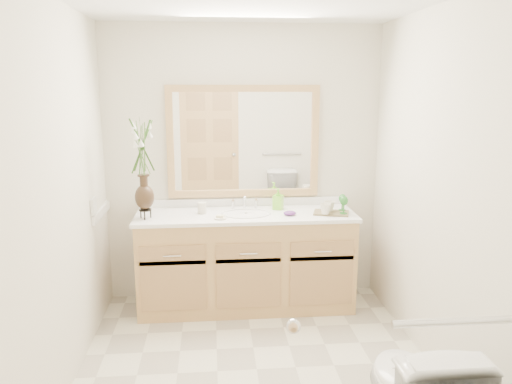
{
  "coord_description": "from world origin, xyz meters",
  "views": [
    {
      "loc": [
        -0.28,
        -3.04,
        1.88
      ],
      "look_at": [
        0.05,
        0.65,
        1.09
      ],
      "focal_mm": 35.0,
      "sensor_mm": 36.0,
      "label": 1
    }
  ],
  "objects": [
    {
      "name": "wall_right",
      "position": [
        1.2,
        0.0,
        1.2
      ],
      "size": [
        0.02,
        2.6,
        2.4
      ],
      "primitive_type": "cube",
      "color": "silver",
      "rests_on": "floor"
    },
    {
      "name": "soap_bottle",
      "position": [
        0.29,
        1.14,
        0.91
      ],
      "size": [
        0.1,
        0.1,
        0.17
      ],
      "primitive_type": "imported",
      "rotation": [
        0.0,
        0.0,
        -0.38
      ],
      "color": "#80DF34",
      "rests_on": "counter"
    },
    {
      "name": "mug_left",
      "position": [
        0.65,
        0.88,
        0.89
      ],
      "size": [
        0.12,
        0.12,
        0.09
      ],
      "primitive_type": "imported",
      "rotation": [
        0.0,
        0.0,
        -0.38
      ],
      "color": "beige",
      "rests_on": "tray"
    },
    {
      "name": "goblet_front",
      "position": [
        0.8,
        0.88,
        0.94
      ],
      "size": [
        0.07,
        0.07,
        0.15
      ],
      "color": "#267426",
      "rests_on": "tray"
    },
    {
      "name": "flower_vase",
      "position": [
        -0.82,
        0.92,
        1.34
      ],
      "size": [
        0.18,
        0.18,
        0.75
      ],
      "rotation": [
        0.0,
        0.0,
        0.06
      ],
      "color": "black",
      "rests_on": "counter"
    },
    {
      "name": "wall_front",
      "position": [
        0.0,
        -1.3,
        1.2
      ],
      "size": [
        2.4,
        0.02,
        2.4
      ],
      "primitive_type": "cube",
      "color": "silver",
      "rests_on": "floor"
    },
    {
      "name": "tray",
      "position": [
        0.71,
        0.94,
        0.84
      ],
      "size": [
        0.33,
        0.26,
        0.01
      ],
      "primitive_type": "cube",
      "rotation": [
        0.0,
        0.0,
        -0.28
      ],
      "color": "brown",
      "rests_on": "counter"
    },
    {
      "name": "tumbler",
      "position": [
        -0.37,
        1.05,
        0.88
      ],
      "size": [
        0.07,
        0.07,
        0.09
      ],
      "primitive_type": "cylinder",
      "color": "beige",
      "rests_on": "counter"
    },
    {
      "name": "switch_plate",
      "position": [
        -1.19,
        0.76,
        0.98
      ],
      "size": [
        0.02,
        0.12,
        0.12
      ],
      "primitive_type": "cube",
      "color": "white",
      "rests_on": "wall_left"
    },
    {
      "name": "vanity",
      "position": [
        0.0,
        1.01,
        0.4
      ],
      "size": [
        1.8,
        0.55,
        0.8
      ],
      "color": "tan",
      "rests_on": "floor"
    },
    {
      "name": "sink",
      "position": [
        0.0,
        1.0,
        0.78
      ],
      "size": [
        0.38,
        0.34,
        0.23
      ],
      "color": "white",
      "rests_on": "counter"
    },
    {
      "name": "mirror",
      "position": [
        0.0,
        1.28,
        1.41
      ],
      "size": [
        1.32,
        0.04,
        0.97
      ],
      "color": "white",
      "rests_on": "wall_back"
    },
    {
      "name": "soap_dish",
      "position": [
        -0.22,
        0.85,
        0.84
      ],
      "size": [
        0.1,
        0.1,
        0.03
      ],
      "color": "beige",
      "rests_on": "counter"
    },
    {
      "name": "counter",
      "position": [
        0.0,
        1.01,
        0.82
      ],
      "size": [
        1.84,
        0.57,
        0.03
      ],
      "primitive_type": "cube",
      "color": "white",
      "rests_on": "vanity"
    },
    {
      "name": "wall_back",
      "position": [
        0.0,
        1.3,
        1.2
      ],
      "size": [
        2.4,
        0.02,
        2.4
      ],
      "primitive_type": "cube",
      "color": "silver",
      "rests_on": "floor"
    },
    {
      "name": "goblet_back",
      "position": [
        0.82,
        0.99,
        0.94
      ],
      "size": [
        0.06,
        0.06,
        0.14
      ],
      "color": "#267426",
      "rests_on": "tray"
    },
    {
      "name": "door",
      "position": [
        -0.3,
        -1.29,
        1.0
      ],
      "size": [
        0.8,
        0.03,
        2.0
      ],
      "primitive_type": "cube",
      "color": "tan",
      "rests_on": "floor"
    },
    {
      "name": "grab_bar",
      "position": [
        0.7,
        -1.27,
        0.95
      ],
      "size": [
        0.55,
        0.03,
        0.03
      ],
      "primitive_type": "cylinder",
      "rotation": [
        0.0,
        1.57,
        0.0
      ],
      "color": "silver",
      "rests_on": "wall_front"
    },
    {
      "name": "mug_right",
      "position": [
        0.7,
        0.97,
        0.89
      ],
      "size": [
        0.12,
        0.12,
        0.09
      ],
      "primitive_type": "imported",
      "rotation": [
        0.0,
        0.0,
        0.53
      ],
      "color": "beige",
      "rests_on": "tray"
    },
    {
      "name": "floor",
      "position": [
        0.0,
        0.0,
        0.0
      ],
      "size": [
        2.6,
        2.6,
        0.0
      ],
      "primitive_type": "plane",
      "color": "silver",
      "rests_on": "ground"
    },
    {
      "name": "purple_dish",
      "position": [
        0.36,
        0.92,
        0.85
      ],
      "size": [
        0.11,
        0.09,
        0.04
      ],
      "primitive_type": "ellipsoid",
      "rotation": [
        0.0,
        0.0,
        -0.08
      ],
      "color": "#53236A",
      "rests_on": "counter"
    },
    {
      "name": "wall_left",
      "position": [
        -1.2,
        0.0,
        1.2
      ],
      "size": [
        0.02,
        2.6,
        2.4
      ],
      "primitive_type": "cube",
      "color": "silver",
      "rests_on": "floor"
    }
  ]
}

